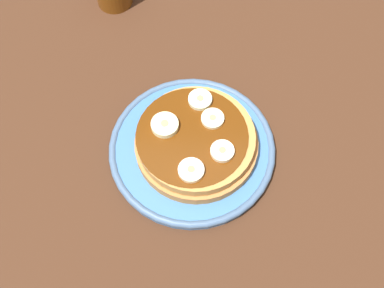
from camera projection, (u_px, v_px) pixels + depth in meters
ground_plane at (192, 156)px, 62.97cm from camera, size 140.00×140.00×3.00cm
plate at (192, 149)px, 60.83cm from camera, size 22.37×22.37×1.70cm
pancake_stack at (196, 140)px, 59.04cm from camera, size 16.23×16.23×3.33cm
banana_slice_0 at (194, 170)px, 54.92cm from camera, size 3.24×3.24×0.85cm
banana_slice_1 at (200, 100)px, 59.60cm from camera, size 3.16×3.16×0.86cm
banana_slice_2 at (222, 151)px, 56.12cm from camera, size 3.01×3.01×0.85cm
banana_slice_3 at (213, 119)px, 58.34cm from camera, size 3.00×3.00×0.73cm
banana_slice_4 at (165, 125)px, 57.71cm from camera, size 3.55×3.55×1.06cm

